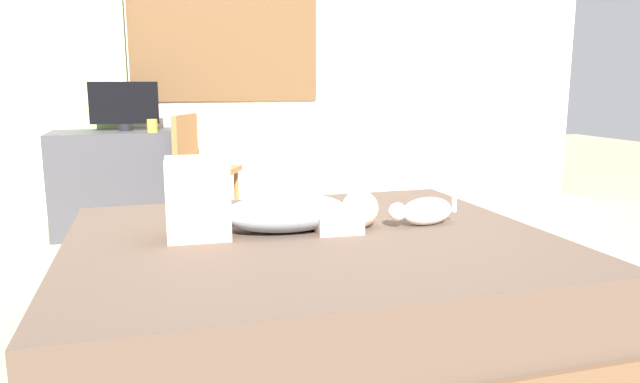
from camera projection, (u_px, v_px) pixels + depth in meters
The scene contains 10 objects.
ground_plane at pixel (324, 329), 2.60m from camera, with size 16.00×16.00×0.00m, color tan.
back_wall_with_window at pixel (235, 36), 4.69m from camera, with size 6.40×0.14×2.90m.
bed at pixel (311, 283), 2.56m from camera, with size 2.10×1.77×0.43m.
person_lying at pixel (264, 208), 2.53m from camera, with size 0.94×0.30×0.34m.
cat at pixel (424, 211), 2.68m from camera, with size 0.36×0.14×0.21m.
desk at pixel (118, 181), 4.25m from camera, with size 0.90×0.56×0.74m.
tv_monitor at pixel (124, 105), 4.17m from camera, with size 0.48×0.10×0.35m.
cup at pixel (152, 126), 4.05m from camera, with size 0.07×0.07×0.09m, color gold.
chair_by_desk at pixel (199, 164), 4.18m from camera, with size 0.51×0.51×0.86m.
curtain_left at pixel (94, 47), 4.30m from camera, with size 0.44×0.06×2.68m, color #ADCC75.
Camera 1 is at (-0.70, -2.34, 1.08)m, focal length 32.60 mm.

